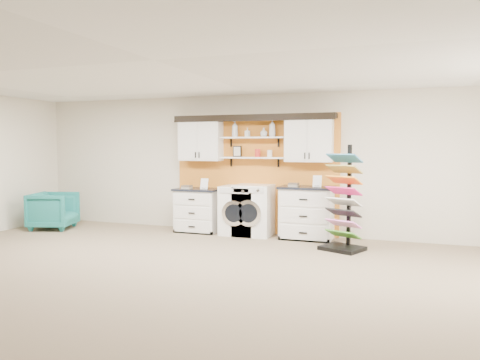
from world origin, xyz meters
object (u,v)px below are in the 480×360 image
at_px(base_cabinet_right, 307,213).
at_px(armchair, 54,211).
at_px(washer, 240,210).
at_px(base_cabinet_left, 198,210).
at_px(dryer, 254,210).
at_px(sample_rack, 344,217).

height_order(base_cabinet_right, armchair, base_cabinet_right).
xyz_separation_m(washer, armchair, (-3.94, -0.76, -0.10)).
xyz_separation_m(base_cabinet_left, dryer, (1.21, -0.00, 0.06)).
bearing_deg(sample_rack, washer, -175.10).
distance_m(base_cabinet_left, dryer, 1.21).
bearing_deg(dryer, base_cabinet_right, 0.18).
relative_size(base_cabinet_left, dryer, 0.91).
relative_size(base_cabinet_left, base_cabinet_right, 0.89).
distance_m(base_cabinet_left, sample_rack, 3.13).
relative_size(base_cabinet_right, armchair, 1.19).
relative_size(base_cabinet_left, washer, 0.94).
xyz_separation_m(base_cabinet_right, sample_rack, (0.78, -0.71, 0.06)).
bearing_deg(base_cabinet_left, sample_rack, -13.20).
bearing_deg(washer, base_cabinet_left, 179.79).
xyz_separation_m(base_cabinet_left, base_cabinet_right, (2.26, -0.00, 0.05)).
height_order(base_cabinet_left, sample_rack, sample_rack).
distance_m(base_cabinet_left, armchair, 3.12).
relative_size(base_cabinet_left, sample_rack, 0.51).
bearing_deg(sample_rack, base_cabinet_right, 160.94).
height_order(base_cabinet_left, washer, washer).
bearing_deg(armchair, dryer, -97.22).
distance_m(washer, dryer, 0.30).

